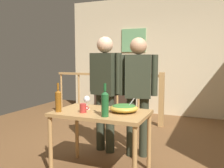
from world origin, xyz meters
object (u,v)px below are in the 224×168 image
mug_red (83,108)px  person_standing_right (138,88)px  wine_glass (87,100)px  flat_screen_tv (113,82)px  wine_bottle_amber (58,100)px  framed_picture (134,40)px  stair_railing (125,92)px  salad_bowl (124,108)px  serving_table (101,119)px  wine_bottle_green (105,103)px  tv_console (114,103)px  person_standing_left (105,84)px

mug_red → person_standing_right: size_ratio=0.07×
wine_glass → flat_screen_tv: bearing=106.2°
flat_screen_tv → wine_bottle_amber: wine_bottle_amber is taller
framed_picture → stair_railing: bearing=-81.5°
framed_picture → stair_railing: framed_picture is taller
wine_glass → salad_bowl: bearing=3.0°
serving_table → salad_bowl: (0.26, 0.07, 0.15)m
wine_glass → wine_bottle_green: size_ratio=0.47×
salad_bowl → tv_console: bearing=114.1°
tv_console → flat_screen_tv: flat_screen_tv is taller
tv_console → salad_bowl: salad_bowl is taller
salad_bowl → wine_bottle_amber: size_ratio=0.97×
serving_table → mug_red: mug_red is taller
tv_console → stair_railing: bearing=-53.3°
framed_picture → stair_railing: 1.59m
serving_table → wine_glass: 0.30m
flat_screen_tv → serving_table: flat_screen_tv is taller
salad_bowl → wine_glass: (-0.47, -0.03, 0.07)m
flat_screen_tv → stair_railing: bearing=-52.2°
wine_glass → tv_console: bearing=106.1°
stair_railing → salad_bowl: 2.36m
person_standing_left → serving_table: bearing=125.1°
stair_railing → person_standing_left: size_ratio=1.46×
wine_bottle_amber → flat_screen_tv: bearing=101.0°
wine_bottle_green → person_standing_left: 0.98m
tv_console → person_standing_right: person_standing_right is taller
person_standing_left → mug_red: bearing=110.7°
flat_screen_tv → serving_table: bearing=-70.4°
flat_screen_tv → mug_red: bearing=-73.8°
tv_console → serving_table: size_ratio=0.82×
salad_bowl → wine_bottle_amber: bearing=-159.0°
wine_glass → person_standing_left: size_ratio=0.10×
wine_glass → mug_red: wine_glass is taller
serving_table → person_standing_right: person_standing_right is taller
wine_glass → person_standing_right: person_standing_right is taller
framed_picture → person_standing_right: 2.97m
flat_screen_tv → wine_bottle_amber: size_ratio=1.73×
stair_railing → serving_table: bearing=-77.6°
wine_bottle_amber → person_standing_right: (0.70, 0.88, 0.08)m
flat_screen_tv → mug_red: (0.92, -3.18, 0.03)m
wine_bottle_amber → person_standing_left: size_ratio=0.20×
serving_table → person_standing_right: 0.79m
stair_railing → person_standing_right: size_ratio=1.49×
wine_glass → person_standing_right: bearing=53.7°
salad_bowl → mug_red: bearing=-154.8°
stair_railing → wine_glass: size_ratio=14.76×
flat_screen_tv → person_standing_right: size_ratio=0.35×
serving_table → tv_console: bearing=109.4°
tv_console → wine_glass: 3.22m
framed_picture → wine_glass: 3.49m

